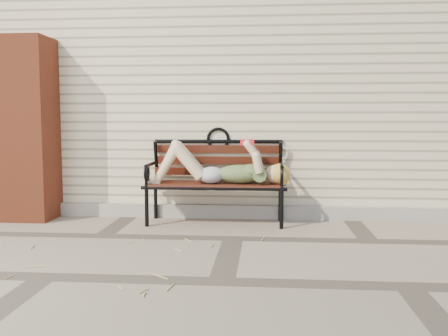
{
  "coord_description": "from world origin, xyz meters",
  "views": [
    {
      "loc": [
        0.29,
        -4.56,
        1.11
      ],
      "look_at": [
        -0.13,
        0.52,
        0.61
      ],
      "focal_mm": 40.0,
      "sensor_mm": 36.0,
      "label": 1
    }
  ],
  "objects": [
    {
      "name": "ground",
      "position": [
        0.0,
        0.0,
        0.0
      ],
      "size": [
        80.0,
        80.0,
        0.0
      ],
      "primitive_type": "plane",
      "color": "gray",
      "rests_on": "ground"
    },
    {
      "name": "brick_pillar",
      "position": [
        -2.3,
        0.75,
        1.0
      ],
      "size": [
        0.5,
        0.5,
        2.0
      ],
      "primitive_type": "cube",
      "color": "brown",
      "rests_on": "ground"
    },
    {
      "name": "garden_bench",
      "position": [
        -0.23,
        0.77,
        0.57
      ],
      "size": [
        1.58,
        0.63,
        1.02
      ],
      "color": "black",
      "rests_on": "ground"
    },
    {
      "name": "reading_woman",
      "position": [
        -0.22,
        0.64,
        0.61
      ],
      "size": [
        1.49,
        0.34,
        0.47
      ],
      "color": "#0B3F4E",
      "rests_on": "ground"
    },
    {
      "name": "house_wall",
      "position": [
        0.0,
        3.0,
        1.5
      ],
      "size": [
        8.0,
        4.0,
        3.0
      ],
      "primitive_type": "cube",
      "color": "beige",
      "rests_on": "ground"
    },
    {
      "name": "straw_scatter",
      "position": [
        -0.81,
        -0.74,
        0.01
      ],
      "size": [
        2.43,
        1.6,
        0.01
      ],
      "color": "#C4BE5F",
      "rests_on": "ground"
    },
    {
      "name": "foundation_strip",
      "position": [
        0.0,
        0.97,
        0.07
      ],
      "size": [
        8.0,
        0.1,
        0.15
      ],
      "primitive_type": "cube",
      "color": "#AFA89E",
      "rests_on": "ground"
    }
  ]
}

